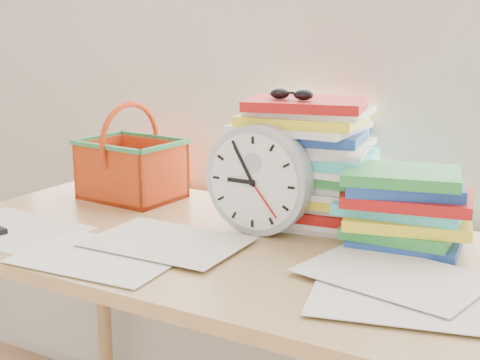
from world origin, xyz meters
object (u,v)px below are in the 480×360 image
Objects in this scene: paper_stack at (305,161)px; book_stack at (403,208)px; desk at (227,273)px; clock at (259,180)px; basket at (131,152)px.

paper_stack reaches higher than book_stack.
desk is 4.42× the size of paper_stack.
clock reaches higher than desk.
book_stack is at bearing 13.83° from clock.
basket is (-0.50, -0.04, -0.02)m from paper_stack.
basket is (-0.45, 0.10, 0.00)m from clock.
basket is (-0.76, 0.02, 0.04)m from book_stack.
book_stack is 0.76m from basket.
paper_stack is at bearing 69.08° from clock.
basket is at bearing -175.88° from paper_stack.
clock is (-0.05, -0.14, -0.02)m from paper_stack.
book_stack is at bearing -12.92° from paper_stack.
clock is at bearing -110.92° from paper_stack.
basket reaches higher than clock.
desk is at bearing -109.62° from clock.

